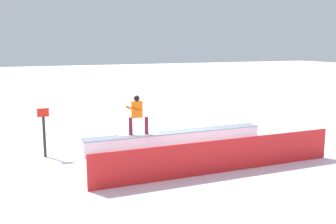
% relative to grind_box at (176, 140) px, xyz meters
% --- Properties ---
extents(ground_plane, '(120.00, 120.00, 0.00)m').
position_rel_grind_box_xyz_m(ground_plane, '(0.00, 0.00, -0.27)').
color(ground_plane, white).
extents(grind_box, '(7.24, 0.73, 0.60)m').
position_rel_grind_box_xyz_m(grind_box, '(0.00, 0.00, 0.00)').
color(grind_box, white).
rests_on(grind_box, ground_plane).
extents(snowboarder, '(1.55, 0.55, 1.49)m').
position_rel_grind_box_xyz_m(snowboarder, '(1.54, -0.02, 1.14)').
color(snowboarder, silver).
rests_on(snowboarder, grind_box).
extents(safety_fence, '(8.30, 0.15, 1.04)m').
position_rel_grind_box_xyz_m(safety_fence, '(0.00, 3.38, 0.25)').
color(safety_fence, red).
rests_on(safety_fence, ground_plane).
extents(trail_marker, '(0.40, 0.10, 1.74)m').
position_rel_grind_box_xyz_m(trail_marker, '(4.81, -0.57, 0.66)').
color(trail_marker, '#262628').
rests_on(trail_marker, ground_plane).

